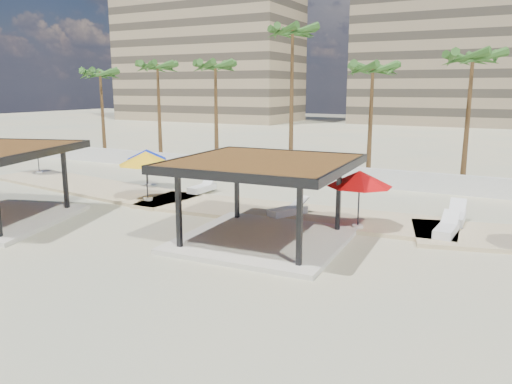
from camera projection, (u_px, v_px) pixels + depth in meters
ground at (167, 248)px, 19.61m from camera, size 200.00×200.00×0.00m
promenade at (292, 211)px, 25.34m from camera, size 44.45×7.97×0.24m
boundary_wall at (314, 173)px, 33.36m from camera, size 56.00×0.30×1.20m
building_west at (208, 39)px, 94.51m from camera, size 34.00×16.00×32.40m
building_mid at (475, 38)px, 82.49m from camera, size 38.00×16.00×30.40m
pavilion_central at (263, 193)px, 20.02m from camera, size 7.06×7.06×3.42m
umbrella_a at (37, 145)px, 35.53m from camera, size 3.45×3.45×2.36m
umbrella_b at (146, 158)px, 26.74m from camera, size 3.92×3.92×2.68m
umbrella_c at (360, 179)px, 21.44m from camera, size 3.68×3.68×2.54m
umbrella_f at (147, 154)px, 31.04m from camera, size 3.23×3.23×2.26m
lounger_a at (203, 188)px, 29.58m from camera, size 0.77×2.22×0.83m
lounger_b at (288, 211)px, 24.10m from camera, size 1.55×2.24×0.82m
lounger_c at (456, 217)px, 22.83m from camera, size 0.82×2.34×0.88m
lounger_d at (447, 229)px, 20.90m from camera, size 0.85×2.23×0.83m
palm_a at (100, 77)px, 43.56m from camera, size 3.00×3.00×8.21m
palm_b at (158, 70)px, 41.08m from camera, size 3.00×3.00×8.74m
palm_c at (215, 70)px, 37.85m from camera, size 3.00×3.00×8.64m
palm_d at (293, 38)px, 35.38m from camera, size 3.00×3.00×10.92m
palm_e at (373, 73)px, 32.74m from camera, size 3.00×3.00×8.25m
palm_f at (473, 63)px, 30.08m from camera, size 3.00×3.00×8.79m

